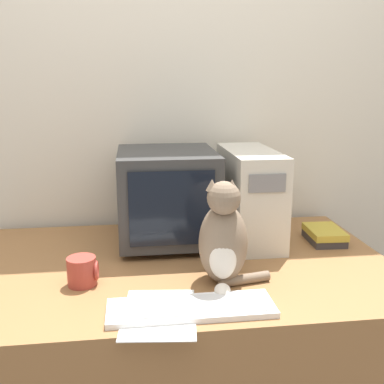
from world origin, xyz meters
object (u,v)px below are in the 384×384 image
Objects in this scene: computer_tower at (250,195)px; pen at (140,302)px; mug at (83,271)px; book_stack at (324,235)px; cat at (224,240)px; keyboard at (191,308)px; crt_monitor at (167,195)px.

computer_tower is 3.32× the size of pen.
mug is (-0.19, 0.16, 0.04)m from pen.
book_stack is at bearing 29.60° from pen.
cat is 1.82× the size of book_stack.
keyboard is at bearing -24.48° from pen.
book_stack is at bearing 44.81° from cat.
book_stack is at bearing 16.57° from mug.
cat reaches higher than mug.
keyboard is at bearing -118.79° from computer_tower.
computer_tower is 1.34× the size of cat.
keyboard is at bearing -33.85° from mug.
crt_monitor is 0.52m from mug.
computer_tower is 0.98× the size of keyboard.
cat is 0.34m from pen.
crt_monitor is 0.59m from pen.
computer_tower is at bearing 61.21° from keyboard.
computer_tower reaches higher than pen.
computer_tower reaches higher than keyboard.
computer_tower is 0.36m from book_stack.
crt_monitor reaches higher than computer_tower.
mug is (-0.31, -0.39, -0.15)m from crt_monitor.
mug is (-0.33, 0.22, 0.04)m from keyboard.
mug is (-0.47, 0.04, -0.10)m from cat.
cat is at bearing 22.08° from pen.
keyboard is 4.85× the size of mug.
book_stack is (0.65, -0.10, -0.17)m from crt_monitor.
pen is (-0.78, -0.44, -0.02)m from book_stack.
mug is at bearing -163.43° from book_stack.
cat is at bearing -70.58° from crt_monitor.
mug reaches higher than keyboard.
cat is 0.48m from mug.
pen is at bearing -40.08° from mug.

